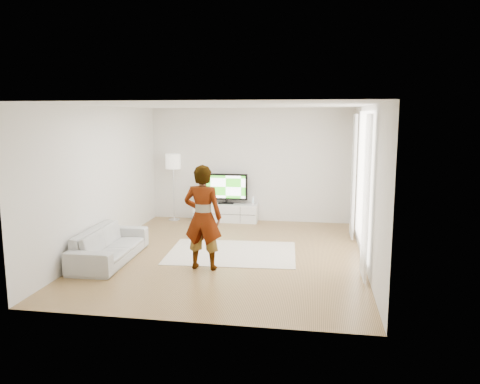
% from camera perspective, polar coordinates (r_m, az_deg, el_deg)
% --- Properties ---
extents(floor, '(6.00, 6.00, 0.00)m').
position_cam_1_polar(floor, '(9.01, -1.43, -7.60)').
color(floor, '#AB864D').
rests_on(floor, ground).
extents(ceiling, '(6.00, 6.00, 0.00)m').
position_cam_1_polar(ceiling, '(8.62, -1.51, 10.51)').
color(ceiling, white).
rests_on(ceiling, wall_back).
extents(wall_left, '(0.02, 6.00, 2.80)m').
position_cam_1_polar(wall_left, '(9.49, -16.48, 1.54)').
color(wall_left, silver).
rests_on(wall_left, floor).
extents(wall_right, '(0.02, 6.00, 2.80)m').
position_cam_1_polar(wall_right, '(8.60, 15.13, 0.83)').
color(wall_right, silver).
rests_on(wall_right, floor).
extents(wall_back, '(5.00, 0.02, 2.80)m').
position_cam_1_polar(wall_back, '(11.64, 1.27, 3.31)').
color(wall_back, silver).
rests_on(wall_back, floor).
extents(wall_front, '(5.00, 0.02, 2.80)m').
position_cam_1_polar(wall_front, '(5.83, -6.95, -2.86)').
color(wall_front, silver).
rests_on(wall_front, floor).
extents(window, '(0.01, 2.60, 2.50)m').
position_cam_1_polar(window, '(8.89, 14.82, 1.44)').
color(window, white).
rests_on(window, wall_right).
extents(curtain_near, '(0.04, 0.70, 2.60)m').
position_cam_1_polar(curtain_near, '(7.62, 15.11, -0.62)').
color(curtain_near, white).
rests_on(curtain_near, floor).
extents(curtain_far, '(0.04, 0.70, 2.60)m').
position_cam_1_polar(curtain_far, '(10.18, 13.66, 1.89)').
color(curtain_far, white).
rests_on(curtain_far, floor).
extents(media_console, '(1.59, 0.45, 0.45)m').
position_cam_1_polar(media_console, '(11.69, -1.73, -2.51)').
color(media_console, white).
rests_on(media_console, floor).
extents(television, '(1.08, 0.21, 0.75)m').
position_cam_1_polar(television, '(11.61, -1.72, 0.57)').
color(television, black).
rests_on(television, media_console).
extents(game_console, '(0.05, 0.15, 0.20)m').
position_cam_1_polar(game_console, '(11.52, 1.66, -1.05)').
color(game_console, white).
rests_on(game_console, media_console).
extents(potted_plant, '(0.26, 0.26, 0.43)m').
position_cam_1_polar(potted_plant, '(11.76, -4.98, -0.29)').
color(potted_plant, '#3F7238').
rests_on(potted_plant, media_console).
extents(rug, '(2.52, 1.89, 0.01)m').
position_cam_1_polar(rug, '(9.08, -1.01, -7.42)').
color(rug, beige).
rests_on(rug, floor).
extents(player, '(0.68, 0.46, 1.80)m').
position_cam_1_polar(player, '(7.98, -4.55, -3.09)').
color(player, '#334772').
rests_on(player, rug).
extents(sofa, '(0.86, 2.05, 0.59)m').
position_cam_1_polar(sofa, '(8.88, -15.60, -6.21)').
color(sofa, '#A5A5A1').
rests_on(sofa, floor).
extents(floor_lamp, '(0.37, 0.37, 1.67)m').
position_cam_1_polar(floor_lamp, '(11.77, -8.16, 3.35)').
color(floor_lamp, silver).
rests_on(floor_lamp, floor).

